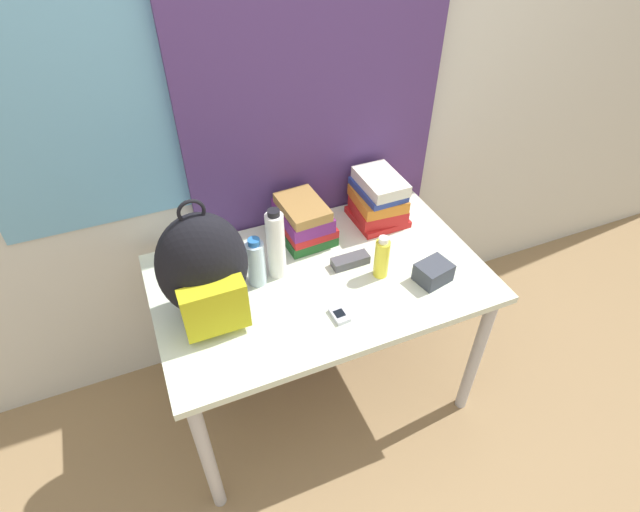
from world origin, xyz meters
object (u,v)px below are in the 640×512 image
book_stack_left (304,221)px  sports_bottle (276,245)px  water_bottle (256,263)px  sunglasses_case (350,261)px  backpack (204,270)px  sunscreen_bottle (382,258)px  camera_pouch (433,272)px  cell_phone (339,315)px  book_stack_center (378,200)px

book_stack_left → sports_bottle: (-0.17, -0.16, 0.05)m
water_bottle → sunglasses_case: bearing=-7.1°
book_stack_left → sunglasses_case: bearing=-64.5°
backpack → sunscreen_bottle: bearing=-5.5°
sports_bottle → camera_pouch: 0.60m
book_stack_left → cell_phone: bearing=-96.0°
book_stack_center → sunscreen_bottle: size_ratio=1.35×
backpack → camera_pouch: size_ratio=3.28×
sunglasses_case → backpack: bearing=-176.4°
book_stack_left → cell_phone: (-0.05, -0.46, -0.08)m
sports_bottle → sunglasses_case: sports_bottle is taller
sunglasses_case → book_stack_left: bearing=115.5°
water_bottle → book_stack_center: bearing=16.5°
book_stack_left → book_stack_center: book_stack_center is taller
sports_bottle → sunglasses_case: size_ratio=1.98×
book_stack_center → camera_pouch: size_ratio=1.71×
backpack → sunglasses_case: size_ratio=3.14×
backpack → sunglasses_case: bearing=3.6°
water_bottle → sports_bottle: bearing=10.7°
camera_pouch → backpack: bearing=168.5°
sports_bottle → cell_phone: 0.35m
sunscreen_bottle → cell_phone: 0.28m
cell_phone → camera_pouch: camera_pouch is taller
book_stack_left → sunscreen_bottle: size_ratio=1.44×
sunscreen_bottle → sunglasses_case: (-0.08, 0.10, -0.07)m
backpack → water_bottle: backpack is taller
book_stack_left → backpack: bearing=-150.5°
backpack → sports_bottle: bearing=18.9°
sunscreen_bottle → camera_pouch: size_ratio=1.26×
sunscreen_bottle → cell_phone: bearing=-149.6°
sports_bottle → sunscreen_bottle: sports_bottle is taller
backpack → book_stack_center: backpack is taller
sunglasses_case → camera_pouch: bearing=-38.7°
cell_phone → camera_pouch: bearing=4.9°
sunglasses_case → camera_pouch: size_ratio=1.05×
water_bottle → camera_pouch: bearing=-21.8°
sunglasses_case → camera_pouch: 0.32m
backpack → book_stack_left: (0.46, 0.26, -0.11)m
sunscreen_bottle → cell_phone: (-0.24, -0.14, -0.08)m
sports_bottle → cell_phone: size_ratio=3.56×
water_bottle → sunglasses_case: (0.37, -0.05, -0.08)m
backpack → water_bottle: (0.20, 0.08, -0.10)m
cell_phone → sports_bottle: bearing=113.0°
book_stack_center → camera_pouch: book_stack_center is taller
sunglasses_case → sunscreen_bottle: bearing=-50.0°
water_bottle → sunscreen_bottle: size_ratio=1.14×
book_stack_left → camera_pouch: bearing=-49.9°
book_stack_left → book_stack_center: 0.34m
book_stack_center → cell_phone: size_ratio=2.93×
book_stack_left → water_bottle: (-0.26, -0.18, 0.01)m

